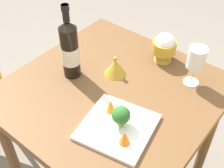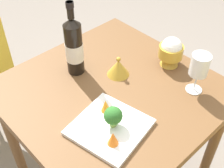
{
  "view_description": "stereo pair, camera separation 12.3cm",
  "coord_description": "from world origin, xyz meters",
  "px_view_note": "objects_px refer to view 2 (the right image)",
  "views": [
    {
      "loc": [
        0.57,
        -0.71,
        1.61
      ],
      "look_at": [
        0.0,
        0.0,
        0.78
      ],
      "focal_mm": 47.91,
      "sensor_mm": 36.0,
      "label": 1
    },
    {
      "loc": [
        0.66,
        -0.63,
        1.61
      ],
      "look_at": [
        0.0,
        0.0,
        0.78
      ],
      "focal_mm": 47.91,
      "sensor_mm": 36.0,
      "label": 2
    }
  ],
  "objects_px": {
    "wine_bottle": "(74,46)",
    "wine_glass": "(200,66)",
    "rice_bowl_lid": "(118,67)",
    "rice_bowl": "(171,51)",
    "serving_plate": "(110,127)",
    "carrot_garnish_left": "(106,106)",
    "broccoli_floret": "(113,116)",
    "carrot_garnish_right": "(113,138)"
  },
  "relations": [
    {
      "from": "wine_glass",
      "to": "rice_bowl_lid",
      "type": "relative_size",
      "value": 1.79
    },
    {
      "from": "rice_bowl_lid",
      "to": "broccoli_floret",
      "type": "bearing_deg",
      "value": -47.64
    },
    {
      "from": "wine_glass",
      "to": "carrot_garnish_left",
      "type": "distance_m",
      "value": 0.4
    },
    {
      "from": "serving_plate",
      "to": "rice_bowl",
      "type": "bearing_deg",
      "value": 101.18
    },
    {
      "from": "wine_glass",
      "to": "serving_plate",
      "type": "distance_m",
      "value": 0.43
    },
    {
      "from": "rice_bowl",
      "to": "rice_bowl_lid",
      "type": "height_order",
      "value": "rice_bowl"
    },
    {
      "from": "wine_glass",
      "to": "carrot_garnish_left",
      "type": "height_order",
      "value": "wine_glass"
    },
    {
      "from": "rice_bowl",
      "to": "rice_bowl_lid",
      "type": "relative_size",
      "value": 1.42
    },
    {
      "from": "carrot_garnish_left",
      "to": "carrot_garnish_right",
      "type": "distance_m",
      "value": 0.16
    },
    {
      "from": "wine_glass",
      "to": "rice_bowl_lid",
      "type": "xyz_separation_m",
      "value": [
        -0.29,
        -0.16,
        -0.09
      ]
    },
    {
      "from": "rice_bowl_lid",
      "to": "rice_bowl",
      "type": "bearing_deg",
      "value": 63.49
    },
    {
      "from": "broccoli_floret",
      "to": "carrot_garnish_left",
      "type": "bearing_deg",
      "value": 158.18
    },
    {
      "from": "wine_bottle",
      "to": "wine_glass",
      "type": "xyz_separation_m",
      "value": [
        0.44,
        0.28,
        -0.0
      ]
    },
    {
      "from": "carrot_garnish_right",
      "to": "broccoli_floret",
      "type": "bearing_deg",
      "value": 136.03
    },
    {
      "from": "wine_glass",
      "to": "wine_bottle",
      "type": "bearing_deg",
      "value": -147.34
    },
    {
      "from": "wine_glass",
      "to": "serving_plate",
      "type": "xyz_separation_m",
      "value": [
        -0.09,
        -0.4,
        -0.12
      ]
    },
    {
      "from": "rice_bowl",
      "to": "wine_glass",
      "type": "bearing_deg",
      "value": -18.66
    },
    {
      "from": "wine_glass",
      "to": "serving_plate",
      "type": "bearing_deg",
      "value": -102.71
    },
    {
      "from": "wine_glass",
      "to": "rice_bowl",
      "type": "height_order",
      "value": "wine_glass"
    },
    {
      "from": "broccoli_floret",
      "to": "carrot_garnish_left",
      "type": "relative_size",
      "value": 1.57
    },
    {
      "from": "rice_bowl_lid",
      "to": "wine_bottle",
      "type": "bearing_deg",
      "value": -140.51
    },
    {
      "from": "wine_bottle",
      "to": "carrot_garnish_right",
      "type": "bearing_deg",
      "value": -21.62
    },
    {
      "from": "rice_bowl",
      "to": "carrot_garnish_left",
      "type": "height_order",
      "value": "rice_bowl"
    },
    {
      "from": "wine_bottle",
      "to": "rice_bowl",
      "type": "relative_size",
      "value": 2.37
    },
    {
      "from": "carrot_garnish_left",
      "to": "carrot_garnish_right",
      "type": "relative_size",
      "value": 0.97
    },
    {
      "from": "rice_bowl",
      "to": "carrot_garnish_right",
      "type": "xyz_separation_m",
      "value": [
        0.16,
        -0.5,
        -0.03
      ]
    },
    {
      "from": "rice_bowl_lid",
      "to": "carrot_garnish_left",
      "type": "distance_m",
      "value": 0.24
    },
    {
      "from": "rice_bowl",
      "to": "serving_plate",
      "type": "xyz_separation_m",
      "value": [
        0.09,
        -0.46,
        -0.07
      ]
    },
    {
      "from": "wine_bottle",
      "to": "wine_glass",
      "type": "height_order",
      "value": "wine_bottle"
    },
    {
      "from": "wine_bottle",
      "to": "rice_bowl_lid",
      "type": "relative_size",
      "value": 3.36
    },
    {
      "from": "rice_bowl_lid",
      "to": "serving_plate",
      "type": "relative_size",
      "value": 0.34
    },
    {
      "from": "wine_bottle",
      "to": "rice_bowl_lid",
      "type": "distance_m",
      "value": 0.21
    },
    {
      "from": "broccoli_floret",
      "to": "carrot_garnish_left",
      "type": "distance_m",
      "value": 0.08
    },
    {
      "from": "broccoli_floret",
      "to": "carrot_garnish_right",
      "type": "relative_size",
      "value": 1.53
    },
    {
      "from": "serving_plate",
      "to": "wine_bottle",
      "type": "bearing_deg",
      "value": 161.18
    },
    {
      "from": "broccoli_floret",
      "to": "rice_bowl_lid",
      "type": "bearing_deg",
      "value": 132.36
    },
    {
      "from": "wine_bottle",
      "to": "carrot_garnish_right",
      "type": "distance_m",
      "value": 0.45
    },
    {
      "from": "serving_plate",
      "to": "rice_bowl_lid",
      "type": "bearing_deg",
      "value": 130.06
    },
    {
      "from": "wine_bottle",
      "to": "broccoli_floret",
      "type": "relative_size",
      "value": 3.92
    },
    {
      "from": "broccoli_floret",
      "to": "wine_glass",
      "type": "bearing_deg",
      "value": 77.86
    },
    {
      "from": "rice_bowl_lid",
      "to": "broccoli_floret",
      "type": "distance_m",
      "value": 0.31
    },
    {
      "from": "broccoli_floret",
      "to": "carrot_garnish_right",
      "type": "bearing_deg",
      "value": -43.97
    }
  ]
}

